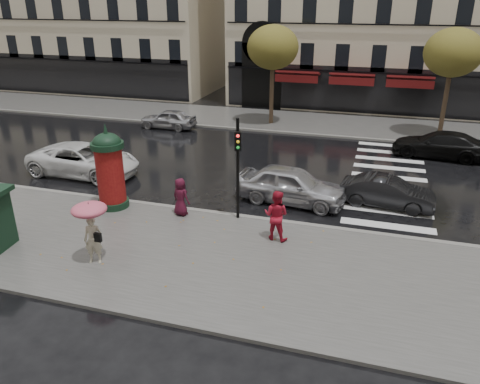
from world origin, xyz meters
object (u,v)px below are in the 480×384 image
(woman_red, at_px, (276,215))
(car_black, at_px, (439,145))
(man_burgundy, at_px, (181,197))
(traffic_light, at_px, (238,160))
(car_white, at_px, (84,160))
(woman_umbrella, at_px, (91,223))
(car_darkgrey, at_px, (388,192))
(car_silver, at_px, (291,185))
(morris_column, at_px, (110,168))
(car_far_silver, at_px, (168,119))

(woman_red, height_order, car_black, woman_red)
(man_burgundy, xyz_separation_m, traffic_light, (2.29, 0.33, 1.67))
(woman_red, distance_m, car_black, 13.79)
(car_black, bearing_deg, car_white, -57.80)
(woman_umbrella, bearing_deg, man_burgundy, 73.37)
(car_black, bearing_deg, woman_umbrella, -30.49)
(woman_red, distance_m, car_darkgrey, 5.86)
(car_silver, bearing_deg, morris_column, 117.95)
(car_silver, bearing_deg, car_black, -32.07)
(traffic_light, relative_size, car_white, 0.73)
(man_burgundy, bearing_deg, car_darkgrey, -138.32)
(woman_umbrella, distance_m, morris_column, 4.52)
(traffic_light, distance_m, car_far_silver, 15.17)
(morris_column, height_order, car_darkgrey, morris_column)
(car_white, distance_m, car_far_silver, 9.44)
(car_silver, xyz_separation_m, car_black, (6.63, 8.51, -0.08))
(morris_column, relative_size, car_silver, 0.76)
(man_burgundy, bearing_deg, car_black, -115.49)
(woman_umbrella, distance_m, car_far_silver, 17.60)
(woman_umbrella, distance_m, car_darkgrey, 12.02)
(car_white, xyz_separation_m, car_black, (17.17, 8.12, -0.05))
(morris_column, distance_m, car_far_silver, 13.16)
(car_silver, bearing_deg, man_burgundy, 131.02)
(morris_column, relative_size, car_far_silver, 0.94)
(man_burgundy, bearing_deg, traffic_light, -154.26)
(car_darkgrey, xyz_separation_m, car_far_silver, (-14.33, 9.07, 0.01))
(car_darkgrey, bearing_deg, car_black, -12.56)
(man_burgundy, bearing_deg, car_white, -7.95)
(woman_umbrella, height_order, car_silver, woman_umbrella)
(woman_umbrella, bearing_deg, car_white, 126.01)
(woman_umbrella, height_order, man_burgundy, woman_umbrella)
(woman_red, relative_size, car_white, 0.34)
(woman_umbrella, xyz_separation_m, man_burgundy, (1.25, 4.20, -0.66))
(morris_column, distance_m, car_silver, 7.62)
(car_silver, bearing_deg, car_darkgrey, -73.40)
(traffic_light, bearing_deg, car_black, 52.92)
(woman_red, distance_m, car_white, 11.44)
(car_darkgrey, bearing_deg, man_burgundy, 120.39)
(car_darkgrey, bearing_deg, traffic_light, 126.02)
(car_black, bearing_deg, morris_column, -43.33)
(car_white, height_order, car_far_silver, car_white)
(car_white, bearing_deg, car_black, -63.41)
(woman_red, relative_size, car_far_silver, 0.49)
(woman_umbrella, bearing_deg, morris_column, 113.56)
(car_silver, xyz_separation_m, car_darkgrey, (3.97, 0.75, -0.16))
(man_burgundy, relative_size, morris_column, 0.43)
(car_far_silver, bearing_deg, man_burgundy, 27.23)
(woman_umbrella, distance_m, man_burgundy, 4.43)
(traffic_light, xyz_separation_m, car_white, (-8.89, 2.83, -1.79))
(woman_umbrella, height_order, car_darkgrey, woman_umbrella)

